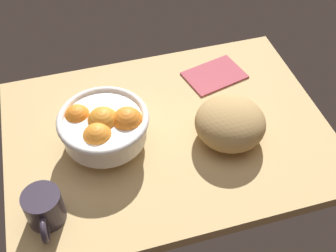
{
  "coord_description": "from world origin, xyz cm",
  "views": [
    {
      "loc": [
        18.94,
        66.32,
        78.06
      ],
      "look_at": [
        0.77,
        2.84,
        5.0
      ],
      "focal_mm": 46.68,
      "sensor_mm": 36.0,
      "label": 1
    }
  ],
  "objects": [
    {
      "name": "mug",
      "position": [
        29.84,
        16.13,
        3.78
      ],
      "size": [
        7.68,
        11.61,
        7.56
      ],
      "color": "#332B39",
      "rests_on": "ground"
    },
    {
      "name": "napkin_folded",
      "position": [
        -17.5,
        -15.59,
        0.5
      ],
      "size": [
        17.42,
        14.01,
        1.0
      ],
      "primitive_type": "cube",
      "rotation": [
        0.0,
        0.0,
        0.25
      ],
      "color": "#B04A56",
      "rests_on": "ground"
    },
    {
      "name": "ground_plane",
      "position": [
        0.0,
        0.0,
        -1.5
      ],
      "size": [
        76.42,
        56.13,
        3.0
      ],
      "primitive_type": "cube",
      "color": "tan"
    },
    {
      "name": "bread_loaf",
      "position": [
        -13.2,
        5.58,
        4.76
      ],
      "size": [
        22.7,
        22.73,
        9.51
      ],
      "primitive_type": "ellipsoid",
      "rotation": [
        0.0,
        0.0,
        0.97
      ],
      "color": "tan",
      "rests_on": "ground"
    },
    {
      "name": "fruit_bowl",
      "position": [
        14.73,
        0.24,
        6.47
      ],
      "size": [
        20.37,
        20.37,
        10.9
      ],
      "color": "white",
      "rests_on": "ground"
    }
  ]
}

